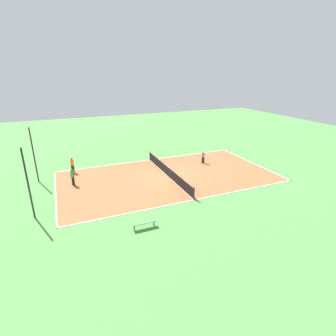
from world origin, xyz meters
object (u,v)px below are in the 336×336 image
at_px(tennis_ball_right_alley, 108,183).
at_px(player_baseline_gray, 203,156).
at_px(player_far_green, 73,176).
at_px(player_center_orange, 72,164).
at_px(bench, 144,223).
at_px(tennis_ball_midcourt, 180,165).
at_px(fence_post_back_left, 28,185).
at_px(tennis_ball_far_baseline, 219,180).
at_px(tennis_ball_near_net, 194,189).
at_px(fence_post_back_right, 34,155).
at_px(tennis_net, 168,171).

bearing_deg(tennis_ball_right_alley, player_baseline_gray, -82.16).
bearing_deg(player_far_green, player_baseline_gray, -174.16).
height_order(player_far_green, player_center_orange, player_center_orange).
relative_size(bench, tennis_ball_midcourt, 24.93).
bearing_deg(fence_post_back_left, player_center_orange, -21.15).
height_order(player_center_orange, tennis_ball_midcourt, player_center_orange).
height_order(player_center_orange, tennis_ball_far_baseline, player_center_orange).
distance_m(bench, tennis_ball_near_net, 7.25).
height_order(player_center_orange, tennis_ball_near_net, player_center_orange).
bearing_deg(tennis_ball_near_net, player_center_orange, 48.14).
bearing_deg(player_far_green, fence_post_back_left, 61.63).
xyz_separation_m(tennis_ball_near_net, fence_post_back_left, (0.28, 12.94, 2.59)).
height_order(tennis_ball_midcourt, fence_post_back_right, fence_post_back_right).
bearing_deg(tennis_ball_midcourt, fence_post_back_right, 85.96).
xyz_separation_m(tennis_net, tennis_ball_right_alley, (0.59, 5.92, -0.52)).
bearing_deg(tennis_ball_right_alley, fence_post_back_left, 124.42).
height_order(player_far_green, fence_post_back_left, fence_post_back_left).
relative_size(tennis_ball_midcourt, tennis_ball_near_net, 1.00).
xyz_separation_m(tennis_ball_midcourt, tennis_ball_right_alley, (-1.96, 8.49, 0.00)).
relative_size(bench, fence_post_back_right, 0.32).
xyz_separation_m(tennis_net, fence_post_back_left, (-3.58, 12.01, 2.08)).
relative_size(player_center_orange, tennis_ball_near_net, 24.00).
distance_m(tennis_ball_far_baseline, tennis_ball_midcourt, 5.66).
relative_size(player_far_green, player_center_orange, 0.97).
xyz_separation_m(player_baseline_gray, tennis_ball_midcourt, (0.42, 2.70, -0.77)).
distance_m(tennis_net, tennis_ball_near_net, 4.01).
distance_m(player_center_orange, tennis_ball_far_baseline, 15.13).
bearing_deg(tennis_net, tennis_ball_near_net, -166.56).
xyz_separation_m(tennis_ball_right_alley, fence_post_back_left, (-4.18, 6.10, 2.59)).
bearing_deg(tennis_ball_far_baseline, player_baseline_gray, -11.62).
distance_m(bench, tennis_ball_right_alley, 8.56).
distance_m(tennis_ball_near_net, fence_post_back_right, 15.15).
bearing_deg(player_baseline_gray, tennis_ball_right_alley, 173.94).
distance_m(player_baseline_gray, player_center_orange, 14.29).
relative_size(player_center_orange, tennis_ball_far_baseline, 24.00).
xyz_separation_m(player_baseline_gray, player_far_green, (-0.72, 14.24, 0.09)).
xyz_separation_m(tennis_net, player_far_green, (1.42, 8.97, 0.35)).
distance_m(tennis_net, fence_post_back_left, 12.71).
xyz_separation_m(player_far_green, tennis_ball_near_net, (-5.29, -9.89, -0.87)).
height_order(tennis_ball_near_net, fence_post_back_right, fence_post_back_right).
bearing_deg(tennis_ball_near_net, tennis_net, 13.44).
height_order(tennis_ball_midcourt, tennis_ball_right_alley, same).
bearing_deg(player_center_orange, player_far_green, -146.90).
bearing_deg(fence_post_back_left, tennis_ball_midcourt, -67.18).
distance_m(player_baseline_gray, tennis_ball_near_net, 7.45).
bearing_deg(tennis_ball_near_net, fence_post_back_right, 60.06).
height_order(tennis_ball_far_baseline, tennis_ball_midcourt, same).
bearing_deg(tennis_ball_right_alley, tennis_ball_near_net, -123.12).
height_order(player_baseline_gray, fence_post_back_right, fence_post_back_right).
xyz_separation_m(player_center_orange, fence_post_back_right, (-1.23, 3.25, 1.70)).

